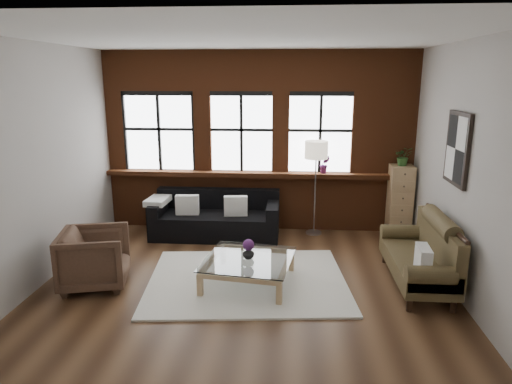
# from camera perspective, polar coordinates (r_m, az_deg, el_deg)

# --- Properties ---
(floor) EXTENTS (5.50, 5.50, 0.00)m
(floor) POSITION_cam_1_polar(r_m,az_deg,el_deg) (6.34, -1.34, -11.46)
(floor) COLOR #402817
(floor) RESTS_ON ground
(ceiling) EXTENTS (5.50, 5.50, 0.00)m
(ceiling) POSITION_cam_1_polar(r_m,az_deg,el_deg) (5.73, -1.53, 18.75)
(ceiling) COLOR white
(ceiling) RESTS_ON ground
(wall_back) EXTENTS (5.50, 0.00, 5.50)m
(wall_back) POSITION_cam_1_polar(r_m,az_deg,el_deg) (8.28, 0.30, 6.27)
(wall_back) COLOR #A8A39C
(wall_back) RESTS_ON ground
(wall_front) EXTENTS (5.50, 0.00, 5.50)m
(wall_front) POSITION_cam_1_polar(r_m,az_deg,el_deg) (3.43, -5.60, -5.41)
(wall_front) COLOR #A8A39C
(wall_front) RESTS_ON ground
(wall_left) EXTENTS (0.00, 5.00, 5.00)m
(wall_left) POSITION_cam_1_polar(r_m,az_deg,el_deg) (6.68, -25.63, 2.93)
(wall_left) COLOR #A8A39C
(wall_left) RESTS_ON ground
(wall_right) EXTENTS (0.00, 5.00, 5.00)m
(wall_right) POSITION_cam_1_polar(r_m,az_deg,el_deg) (6.19, 24.82, 2.22)
(wall_right) COLOR #A8A39C
(wall_right) RESTS_ON ground
(brick_backwall) EXTENTS (5.50, 0.12, 3.20)m
(brick_backwall) POSITION_cam_1_polar(r_m,az_deg,el_deg) (8.22, 0.27, 6.21)
(brick_backwall) COLOR brown
(brick_backwall) RESTS_ON floor
(sill_ledge) EXTENTS (5.50, 0.30, 0.08)m
(sill_ledge) POSITION_cam_1_polar(r_m,az_deg,el_deg) (8.23, 0.23, 2.26)
(sill_ledge) COLOR brown
(sill_ledge) RESTS_ON brick_backwall
(window_left) EXTENTS (1.38, 0.10, 1.50)m
(window_left) POSITION_cam_1_polar(r_m,az_deg,el_deg) (8.53, -11.97, 7.21)
(window_left) COLOR black
(window_left) RESTS_ON brick_backwall
(window_mid) EXTENTS (1.38, 0.10, 1.50)m
(window_mid) POSITION_cam_1_polar(r_m,az_deg,el_deg) (8.24, -1.82, 7.27)
(window_mid) COLOR black
(window_mid) RESTS_ON brick_backwall
(window_right) EXTENTS (1.38, 0.10, 1.50)m
(window_right) POSITION_cam_1_polar(r_m,az_deg,el_deg) (8.21, 8.02, 7.12)
(window_right) COLOR black
(window_right) RESTS_ON brick_backwall
(wall_poster) EXTENTS (0.05, 0.74, 0.94)m
(wall_poster) POSITION_cam_1_polar(r_m,az_deg,el_deg) (6.42, 23.89, 4.97)
(wall_poster) COLOR black
(wall_poster) RESTS_ON wall_right
(shag_rug) EXTENTS (2.89, 2.37, 0.03)m
(shag_rug) POSITION_cam_1_polar(r_m,az_deg,el_deg) (6.42, -1.09, -10.97)
(shag_rug) COLOR silver
(shag_rug) RESTS_ON floor
(dark_sofa) EXTENTS (2.21, 0.90, 0.80)m
(dark_sofa) POSITION_cam_1_polar(r_m,az_deg,el_deg) (8.04, -5.07, -2.79)
(dark_sofa) COLOR black
(dark_sofa) RESTS_ON floor
(pillow_a) EXTENTS (0.41, 0.17, 0.34)m
(pillow_a) POSITION_cam_1_polar(r_m,az_deg,el_deg) (7.98, -8.58, -1.60)
(pillow_a) COLOR silver
(pillow_a) RESTS_ON dark_sofa
(pillow_b) EXTENTS (0.41, 0.19, 0.34)m
(pillow_b) POSITION_cam_1_polar(r_m,az_deg,el_deg) (7.84, -2.56, -1.74)
(pillow_b) COLOR silver
(pillow_b) RESTS_ON dark_sofa
(vintage_settee) EXTENTS (0.77, 1.74, 0.93)m
(vintage_settee) POSITION_cam_1_polar(r_m,az_deg,el_deg) (6.52, 19.53, -7.16)
(vintage_settee) COLOR #463A20
(vintage_settee) RESTS_ON floor
(pillow_settee) EXTENTS (0.17, 0.39, 0.34)m
(pillow_settee) POSITION_cam_1_polar(r_m,az_deg,el_deg) (5.98, 20.16, -8.00)
(pillow_settee) COLOR silver
(pillow_settee) RESTS_ON vintage_settee
(armchair) EXTENTS (1.03, 1.01, 0.78)m
(armchair) POSITION_cam_1_polar(r_m,az_deg,el_deg) (6.53, -19.51, -7.80)
(armchair) COLOR #463023
(armchair) RESTS_ON floor
(coffee_table) EXTENTS (1.30, 1.30, 0.38)m
(coffee_table) POSITION_cam_1_polar(r_m,az_deg,el_deg) (6.28, -0.93, -9.90)
(coffee_table) COLOR tan
(coffee_table) RESTS_ON shag_rug
(vase) EXTENTS (0.17, 0.17, 0.16)m
(vase) POSITION_cam_1_polar(r_m,az_deg,el_deg) (6.17, -0.94, -7.60)
(vase) COLOR #B2B2B2
(vase) RESTS_ON coffee_table
(flowers) EXTENTS (0.15, 0.15, 0.15)m
(flowers) POSITION_cam_1_polar(r_m,az_deg,el_deg) (6.13, -0.95, -6.63)
(flowers) COLOR #592265
(flowers) RESTS_ON vase
(drawer_chest) EXTENTS (0.39, 0.39, 1.26)m
(drawer_chest) POSITION_cam_1_polar(r_m,az_deg,el_deg) (8.36, 17.53, -1.10)
(drawer_chest) COLOR tan
(drawer_chest) RESTS_ON floor
(potted_plant_top) EXTENTS (0.30, 0.27, 0.32)m
(potted_plant_top) POSITION_cam_1_polar(r_m,az_deg,el_deg) (8.20, 17.94, 4.26)
(potted_plant_top) COLOR #2D5923
(potted_plant_top) RESTS_ON drawer_chest
(floor_lamp) EXTENTS (0.40, 0.40, 1.82)m
(floor_lamp) POSITION_cam_1_polar(r_m,az_deg,el_deg) (8.07, 7.42, 0.96)
(floor_lamp) COLOR #A5A5A8
(floor_lamp) RESTS_ON floor
(sill_plant) EXTENTS (0.18, 0.15, 0.32)m
(sill_plant) POSITION_cam_1_polar(r_m,az_deg,el_deg) (8.17, 8.57, 3.43)
(sill_plant) COLOR #592265
(sill_plant) RESTS_ON sill_ledge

